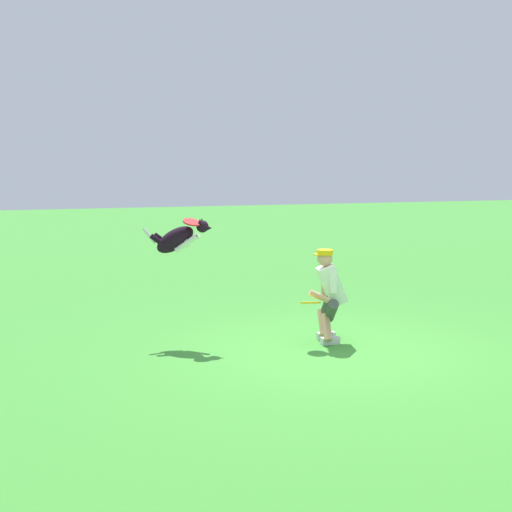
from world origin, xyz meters
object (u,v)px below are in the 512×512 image
object	(u,v)px
frisbee_flying	(192,222)
person	(329,293)
frisbee_held	(310,303)
dog	(178,239)

from	to	relation	value
frisbee_flying	person	bearing A→B (deg)	160.58
person	frisbee_held	size ratio (longest dim) A/B	4.77
dog	frisbee_flying	bearing A→B (deg)	-14.81
frisbee_flying	frisbee_held	world-z (taller)	frisbee_flying
person	frisbee_flying	bearing A→B (deg)	-7.61
person	dog	xyz separation A→B (m)	(1.94, -0.77, 0.73)
person	dog	bearing A→B (deg)	-9.85
person	frisbee_flying	size ratio (longest dim) A/B	5.25
person	dog	size ratio (longest dim) A/B	1.41
dog	frisbee_flying	xyz separation A→B (m)	(-0.16, 0.14, 0.24)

